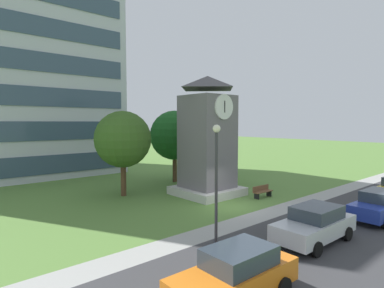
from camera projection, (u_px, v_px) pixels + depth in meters
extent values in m
plane|color=#567F38|center=(229.00, 207.00, 20.93)|extent=(160.00, 160.00, 0.00)
cube|color=#38383A|center=(334.00, 235.00, 15.68)|extent=(120.00, 7.20, 0.01)
cube|color=#9E9E99|center=(261.00, 216.00, 18.99)|extent=(120.00, 1.60, 0.01)
cube|color=#B7BCC6|center=(12.00, 42.00, 34.26)|extent=(19.09, 15.78, 28.80)
cube|color=#384C60|center=(37.00, 166.00, 29.18)|extent=(17.56, 0.10, 1.80)
cube|color=#384C60|center=(35.00, 131.00, 28.96)|extent=(17.56, 0.10, 1.80)
cube|color=#384C60|center=(34.00, 96.00, 28.74)|extent=(17.56, 0.10, 1.80)
cube|color=#384C60|center=(33.00, 61.00, 28.51)|extent=(17.56, 0.10, 1.80)
cube|color=#384C60|center=(32.00, 25.00, 28.29)|extent=(17.56, 0.10, 1.80)
cube|color=slate|center=(207.00, 146.00, 24.26)|extent=(3.33, 3.33, 7.66)
cube|color=beige|center=(207.00, 191.00, 24.50)|extent=(4.49, 4.49, 0.60)
pyramid|color=#555155|center=(208.00, 82.00, 23.92)|extent=(3.66, 3.66, 0.98)
cylinder|color=white|center=(224.00, 107.00, 22.76)|extent=(1.83, 0.12, 1.83)
cylinder|color=white|center=(223.00, 108.00, 25.18)|extent=(0.12, 1.83, 1.83)
cube|color=black|center=(225.00, 104.00, 22.69)|extent=(0.07, 0.08, 0.55)
cube|color=black|center=(225.00, 107.00, 22.70)|extent=(0.05, 0.06, 0.82)
cube|color=brown|center=(263.00, 192.00, 23.51)|extent=(1.82, 0.56, 0.06)
cube|color=brown|center=(261.00, 188.00, 23.66)|extent=(1.80, 0.13, 0.40)
cube|color=black|center=(257.00, 196.00, 23.08)|extent=(0.10, 0.44, 0.45)
cube|color=black|center=(269.00, 193.00, 23.97)|extent=(0.10, 0.44, 0.45)
cylinder|color=#333338|center=(216.00, 189.00, 14.48)|extent=(0.14, 0.14, 5.17)
sphere|color=#F2EFCC|center=(217.00, 129.00, 14.29)|extent=(0.36, 0.36, 0.36)
cylinder|color=#513823|center=(211.00, 166.00, 31.58)|extent=(0.36, 0.36, 2.49)
sphere|color=#1E7E2E|center=(211.00, 140.00, 31.40)|extent=(3.84, 3.84, 3.84)
cylinder|color=#513823|center=(175.00, 167.00, 29.72)|extent=(0.41, 0.41, 2.79)
sphere|color=#1B561F|center=(175.00, 135.00, 29.51)|extent=(4.62, 4.62, 4.62)
cylinder|color=#513823|center=(123.00, 177.00, 24.06)|extent=(0.41, 0.41, 2.83)
sphere|color=#36591F|center=(123.00, 139.00, 23.86)|extent=(4.30, 4.30, 4.30)
cube|color=orange|center=(234.00, 279.00, 9.87)|extent=(4.50, 1.83, 0.76)
cube|color=#2D3842|center=(239.00, 256.00, 9.96)|extent=(2.26, 1.57, 0.60)
cylinder|color=black|center=(283.00, 287.00, 10.13)|extent=(0.66, 0.23, 0.66)
cylinder|color=black|center=(243.00, 268.00, 11.43)|extent=(0.66, 0.23, 0.66)
cube|color=silver|center=(314.00, 227.00, 14.75)|extent=(4.65, 1.99, 0.76)
cube|color=#2D3842|center=(317.00, 212.00, 14.85)|extent=(2.34, 1.71, 0.60)
cylinder|color=black|center=(317.00, 249.00, 13.15)|extent=(0.66, 0.23, 0.66)
cylinder|color=black|center=(279.00, 237.00, 14.57)|extent=(0.66, 0.23, 0.66)
cylinder|color=black|center=(348.00, 234.00, 14.98)|extent=(0.66, 0.23, 0.66)
cylinder|color=black|center=(311.00, 224.00, 16.39)|extent=(0.66, 0.23, 0.66)
cube|color=#23389E|center=(378.00, 208.00, 18.11)|extent=(4.41, 1.85, 0.76)
cube|color=#2D3842|center=(380.00, 196.00, 18.21)|extent=(2.22, 1.59, 0.60)
cylinder|color=black|center=(352.00, 215.00, 17.93)|extent=(0.66, 0.23, 0.66)
cylinder|color=black|center=(371.00, 207.00, 19.66)|extent=(0.66, 0.23, 0.66)
cylinder|color=black|center=(376.00, 197.00, 22.37)|extent=(0.66, 0.23, 0.66)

